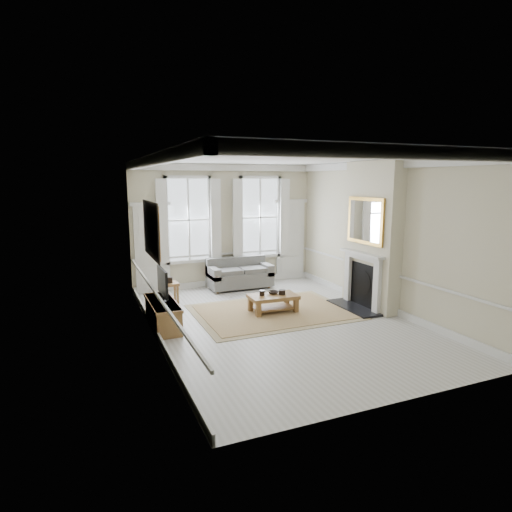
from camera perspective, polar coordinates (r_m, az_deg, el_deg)
name	(u,v)px	position (r m, az deg, el deg)	size (l,w,h in m)	color
floor	(280,322)	(9.16, 3.26, -8.79)	(7.20, 7.20, 0.00)	#B7B5AD
ceiling	(282,158)	(8.68, 3.49, 12.96)	(7.20, 7.20, 0.00)	white
back_wall	(225,226)	(12.07, -4.16, 4.07)	(5.20, 5.20, 0.00)	beige
left_wall	(152,251)	(7.98, -13.66, 0.69)	(7.20, 7.20, 0.00)	beige
right_wall	(384,236)	(10.17, 16.67, 2.53)	(7.20, 7.20, 0.00)	beige
window_left	(189,220)	(11.72, -8.98, 4.77)	(1.26, 0.20, 2.20)	#B2BCC6
window_right	(260,217)	(12.38, 0.53, 5.17)	(1.26, 0.20, 2.20)	#B2BCC6
door_left	(152,250)	(11.63, -13.68, 0.84)	(0.90, 0.08, 2.30)	silver
door_right	(290,241)	(12.90, 4.60, 1.99)	(0.90, 0.08, 2.30)	silver
painting	(151,230)	(8.23, -13.82, 3.43)	(0.05, 1.66, 1.06)	#C38721
chimney_breast	(372,236)	(10.21, 15.20, 2.64)	(0.35, 1.70, 3.38)	beige
hearth	(354,308)	(10.31, 12.89, -6.73)	(0.55, 1.50, 0.05)	black
fireplace	(362,277)	(10.24, 13.95, -2.79)	(0.21, 1.45, 1.33)	silver
mirror	(365,221)	(10.04, 14.32, 4.57)	(0.06, 1.26, 1.06)	#C08B34
sofa	(239,275)	(11.91, -2.26, -2.57)	(1.73, 0.84, 0.83)	#575754
side_table	(169,287)	(10.65, -11.49, -4.06)	(0.43, 0.43, 0.50)	brown
rug	(273,312)	(9.80, 2.28, -7.43)	(3.50, 2.60, 0.02)	#9F7A52
coffee_table	(273,298)	(9.71, 2.30, -5.67)	(1.11, 0.68, 0.41)	brown
ceramic_pot_a	(262,293)	(9.62, 0.82, -4.95)	(0.12, 0.12, 0.12)	black
ceramic_pot_b	(282,292)	(9.72, 3.50, -4.86)	(0.15, 0.15, 0.11)	black
bowl	(273,292)	(9.79, 2.32, -4.87)	(0.24, 0.24, 0.06)	black
tv_stand	(163,314)	(9.00, -12.32, -7.56)	(0.48, 1.51, 0.54)	brown
tv	(163,282)	(8.83, -12.34, -3.44)	(0.08, 0.90, 0.68)	black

